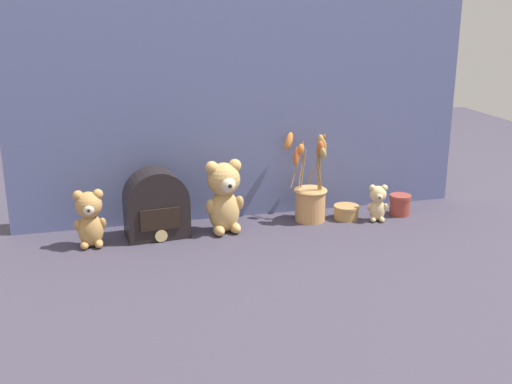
% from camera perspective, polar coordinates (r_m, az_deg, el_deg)
% --- Properties ---
extents(ground_plane, '(4.00, 4.00, 0.00)m').
position_cam_1_polar(ground_plane, '(2.11, 0.14, -3.47)').
color(ground_plane, '#3D3847').
extents(backdrop_wall, '(1.56, 0.02, 0.76)m').
position_cam_1_polar(backdrop_wall, '(2.17, -1.00, 7.54)').
color(backdrop_wall, slate).
rests_on(backdrop_wall, ground).
extents(teddy_bear_large, '(0.13, 0.12, 0.24)m').
position_cam_1_polar(teddy_bear_large, '(2.06, -2.85, -0.28)').
color(teddy_bear_large, tan).
rests_on(teddy_bear_large, ground).
extents(teddy_bear_medium, '(0.10, 0.09, 0.18)m').
position_cam_1_polar(teddy_bear_medium, '(2.02, -14.57, -2.16)').
color(teddy_bear_medium, tan).
rests_on(teddy_bear_medium, ground).
extents(teddy_bear_small, '(0.07, 0.07, 0.13)m').
position_cam_1_polar(teddy_bear_small, '(2.22, 10.76, -0.89)').
color(teddy_bear_small, '#DBBC84').
rests_on(teddy_bear_small, ground).
extents(flower_vase, '(0.16, 0.16, 0.30)m').
position_cam_1_polar(flower_vase, '(2.19, 4.83, -0.37)').
color(flower_vase, tan).
rests_on(flower_vase, ground).
extents(vintage_radio, '(0.21, 0.13, 0.22)m').
position_cam_1_polar(vintage_radio, '(2.05, -8.85, -1.33)').
color(vintage_radio, black).
rests_on(vintage_radio, ground).
extents(decorative_tin_tall, '(0.08, 0.08, 0.07)m').
position_cam_1_polar(decorative_tin_tall, '(2.31, 12.68, -1.11)').
color(decorative_tin_tall, '#993D33').
rests_on(decorative_tin_tall, ground).
extents(decorative_tin_short, '(0.09, 0.09, 0.05)m').
position_cam_1_polar(decorative_tin_short, '(2.24, 8.03, -1.78)').
color(decorative_tin_short, tan).
rests_on(decorative_tin_short, ground).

